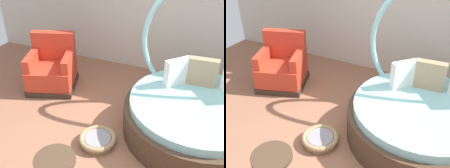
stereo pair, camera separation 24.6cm
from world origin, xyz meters
TOP-DOWN VIEW (x-y plane):
  - ground_plane at (0.00, 0.00)m, footprint 8.00×8.00m
  - back_wall at (0.00, 2.52)m, footprint 8.00×0.12m
  - round_daybed at (0.73, 0.93)m, footprint 1.99×1.99m
  - red_armchair at (-1.80, 1.17)m, footprint 1.01×1.01m
  - pet_basket at (-0.41, 0.11)m, footprint 0.51×0.51m
  - side_table at (-0.50, -0.74)m, footprint 0.44×0.44m

SIDE VIEW (x-z plane):
  - ground_plane at x=0.00m, z-range -0.02..0.00m
  - pet_basket at x=-0.41m, z-range 0.01..0.14m
  - red_armchair at x=-1.80m, z-range -0.14..0.80m
  - round_daybed at x=0.73m, z-range -0.66..1.43m
  - side_table at x=-0.50m, z-range 0.17..0.69m
  - back_wall at x=0.00m, z-range 0.00..2.81m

